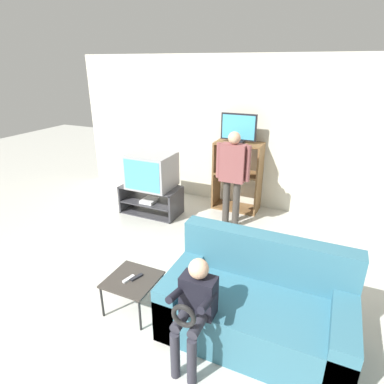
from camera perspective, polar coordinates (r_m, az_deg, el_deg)
The scene contains 11 objects.
wall_back at distance 5.76m, azimuth 8.17°, elevation 10.26°, with size 6.40×0.06×2.60m.
tv_stand at distance 5.61m, azimuth -7.27°, elevation -1.40°, with size 1.02×0.52×0.49m.
television_main at distance 5.42m, azimuth -7.22°, elevation 3.81°, with size 0.73×0.62×0.58m.
media_shelf at distance 5.66m, azimuth 8.05°, elevation 2.85°, with size 0.80×0.42×1.21m.
television_flat at distance 5.43m, azimuth 8.27°, elevation 11.03°, with size 0.60×0.20×0.48m.
snack_table at distance 3.51m, azimuth -10.54°, elevation -15.42°, with size 0.51×0.51×0.38m.
remote_control_black at distance 3.49m, azimuth -9.79°, elevation -14.69°, with size 0.04×0.14×0.02m, color #232328.
remote_control_white at distance 3.48m, azimuth -11.20°, elevation -14.91°, with size 0.04×0.14×0.02m, color silver.
couch at distance 3.29m, azimuth 11.39°, elevation -19.35°, with size 1.70×0.90×0.92m.
person_standing_adult at distance 4.91m, azimuth 7.24°, elevation 3.66°, with size 0.53×0.20×1.53m.
person_seated_child at distance 2.81m, azimuth 0.39°, elevation -19.55°, with size 0.33×0.43×0.99m.
Camera 1 is at (1.58, -1.19, 2.46)m, focal length 30.00 mm.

